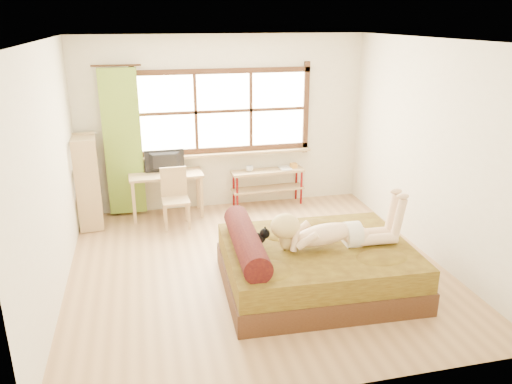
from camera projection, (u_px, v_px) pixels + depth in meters
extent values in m
plane|color=#9E754C|center=(256.00, 266.00, 6.21)|extent=(4.50, 4.50, 0.00)
plane|color=white|center=(256.00, 40.00, 5.31)|extent=(4.50, 4.50, 0.00)
plane|color=silver|center=(224.00, 124.00, 7.82)|extent=(4.50, 0.00, 4.50)
plane|color=silver|center=(325.00, 244.00, 3.69)|extent=(4.50, 0.00, 4.50)
plane|color=silver|center=(49.00, 175.00, 5.27)|extent=(0.00, 4.50, 4.50)
plane|color=silver|center=(431.00, 151.00, 6.24)|extent=(0.00, 4.50, 4.50)
cube|color=#FFEDBF|center=(223.00, 111.00, 7.75)|extent=(2.60, 0.01, 1.30)
cube|color=tan|center=(225.00, 154.00, 7.91)|extent=(2.80, 0.16, 0.04)
cube|color=olive|center=(123.00, 143.00, 7.45)|extent=(0.55, 0.10, 2.20)
cube|color=#361A10|center=(316.00, 276.00, 5.70)|extent=(2.15, 1.75, 0.26)
cube|color=#3A260D|center=(317.00, 256.00, 5.62)|extent=(2.11, 1.72, 0.26)
cylinder|color=black|center=(246.00, 241.00, 5.39)|extent=(0.35, 1.43, 0.29)
cube|color=tan|center=(166.00, 175.00, 7.57)|extent=(1.11, 0.53, 0.04)
cube|color=tan|center=(134.00, 203.00, 7.38)|extent=(0.05, 0.05, 0.66)
cube|color=tan|center=(202.00, 197.00, 7.62)|extent=(0.05, 0.05, 0.66)
cube|color=tan|center=(133.00, 194.00, 7.75)|extent=(0.05, 0.05, 0.66)
cube|color=tan|center=(198.00, 189.00, 7.99)|extent=(0.05, 0.05, 0.66)
imported|color=black|center=(165.00, 162.00, 7.55)|extent=(0.60, 0.09, 0.34)
cube|color=tan|center=(176.00, 201.00, 7.27)|extent=(0.40, 0.40, 0.04)
cube|color=tan|center=(174.00, 181.00, 7.35)|extent=(0.39, 0.05, 0.44)
cube|color=tan|center=(166.00, 219.00, 7.15)|extent=(0.04, 0.04, 0.39)
cube|color=tan|center=(189.00, 217.00, 7.22)|extent=(0.04, 0.04, 0.39)
cube|color=tan|center=(164.00, 211.00, 7.45)|extent=(0.04, 0.04, 0.39)
cube|color=tan|center=(186.00, 209.00, 7.53)|extent=(0.04, 0.04, 0.39)
cube|color=tan|center=(268.00, 171.00, 8.06)|extent=(1.20, 0.36, 0.04)
cube|color=tan|center=(268.00, 189.00, 8.16)|extent=(1.20, 0.36, 0.03)
cylinder|color=#69090B|center=(237.00, 193.00, 7.90)|extent=(0.04, 0.04, 0.59)
cylinder|color=#69090B|center=(301.00, 187.00, 8.19)|extent=(0.04, 0.04, 0.59)
cylinder|color=#69090B|center=(234.00, 188.00, 8.12)|extent=(0.04, 0.04, 0.59)
cylinder|color=#69090B|center=(296.00, 182.00, 8.40)|extent=(0.04, 0.04, 0.59)
cube|color=#CA8932|center=(294.00, 166.00, 8.16)|extent=(0.10, 0.10, 0.08)
imported|color=gray|center=(250.00, 169.00, 7.98)|extent=(0.12, 0.12, 0.09)
imported|color=gray|center=(280.00, 169.00, 8.09)|extent=(0.20, 0.26, 0.02)
cube|color=tan|center=(92.00, 222.00, 7.42)|extent=(0.37, 0.57, 0.03)
cube|color=tan|center=(89.00, 195.00, 7.28)|extent=(0.37, 0.57, 0.03)
cube|color=tan|center=(86.00, 168.00, 7.14)|extent=(0.37, 0.57, 0.03)
cube|color=tan|center=(83.00, 140.00, 7.00)|extent=(0.37, 0.57, 0.03)
cube|color=tan|center=(88.00, 188.00, 6.96)|extent=(0.33, 0.06, 1.34)
cube|color=tan|center=(88.00, 176.00, 7.46)|extent=(0.33, 0.06, 1.34)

